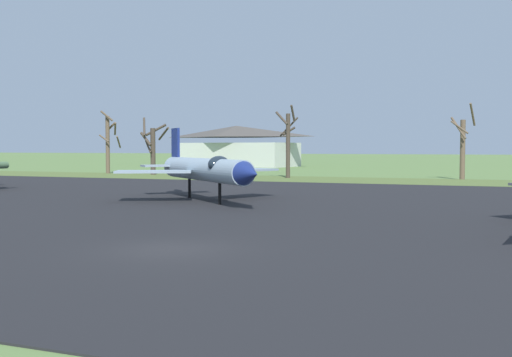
{
  "coord_description": "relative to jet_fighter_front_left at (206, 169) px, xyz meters",
  "views": [
    {
      "loc": [
        10.58,
        -18.67,
        3.57
      ],
      "look_at": [
        -4.45,
        19.19,
        1.5
      ],
      "focal_mm": 43.45,
      "sensor_mm": 36.0,
      "label": 1
    }
  ],
  "objects": [
    {
      "name": "visitor_building",
      "position": [
        -28.63,
        70.84,
        1.55
      ],
      "size": [
        24.81,
        14.19,
        7.57
      ],
      "color": "beige",
      "rests_on": "ground"
    },
    {
      "name": "asphalt_apron",
      "position": [
        7.2,
        -2.07,
        -2.13
      ],
      "size": [
        107.18,
        50.67,
        0.05
      ],
      "primitive_type": "cube",
      "color": "black",
      "rests_on": "ground"
    },
    {
      "name": "grass_verge_strip",
      "position": [
        7.2,
        29.27,
        -2.12
      ],
      "size": [
        167.18,
        12.0,
        0.06
      ],
      "primitive_type": "cube",
      "color": "#586C33",
      "rests_on": "ground"
    },
    {
      "name": "bare_tree_right_of_center",
      "position": [
        13.85,
        34.82,
        1.63
      ],
      "size": [
        2.61,
        2.23,
        8.29
      ],
      "color": "brown",
      "rests_on": "ground"
    },
    {
      "name": "bare_tree_center",
      "position": [
        -4.9,
        31.02,
        2.17
      ],
      "size": [
        2.29,
        2.77,
        8.34
      ],
      "color": "#42382D",
      "rests_on": "ground"
    },
    {
      "name": "ground_plane",
      "position": [
        7.2,
        -17.27,
        -2.15
      ],
      "size": [
        600.0,
        600.0,
        0.0
      ],
      "primitive_type": "plane",
      "color": "#607F42"
    },
    {
      "name": "bare_tree_far_left",
      "position": [
        -31.18,
        33.86,
        2.15
      ],
      "size": [
        2.9,
        3.2,
        8.43
      ],
      "color": "brown",
      "rests_on": "ground"
    },
    {
      "name": "jet_fighter_front_left",
      "position": [
        0.0,
        0.0,
        0.0
      ],
      "size": [
        12.83,
        12.29,
        4.97
      ],
      "color": "#8EA3B2",
      "rests_on": "ground"
    },
    {
      "name": "bare_tree_left_of_center",
      "position": [
        -23.82,
        32.88,
        1.61
      ],
      "size": [
        3.94,
        3.87,
        7.41
      ],
      "color": "#42382D",
      "rests_on": "ground"
    }
  ]
}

